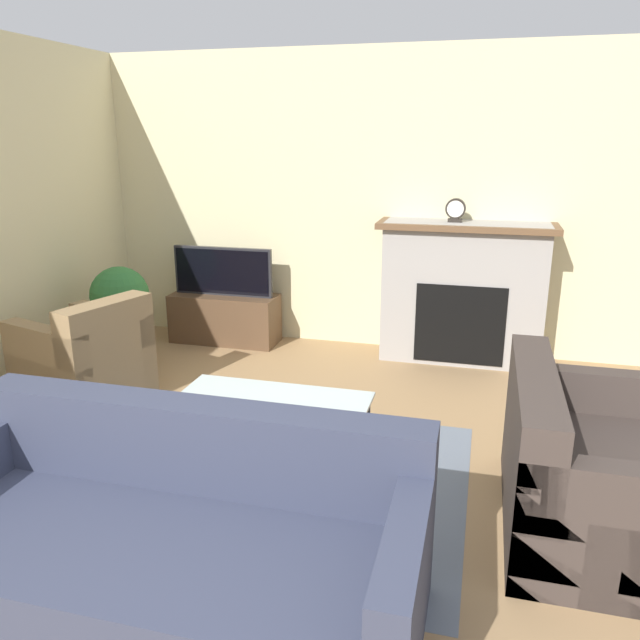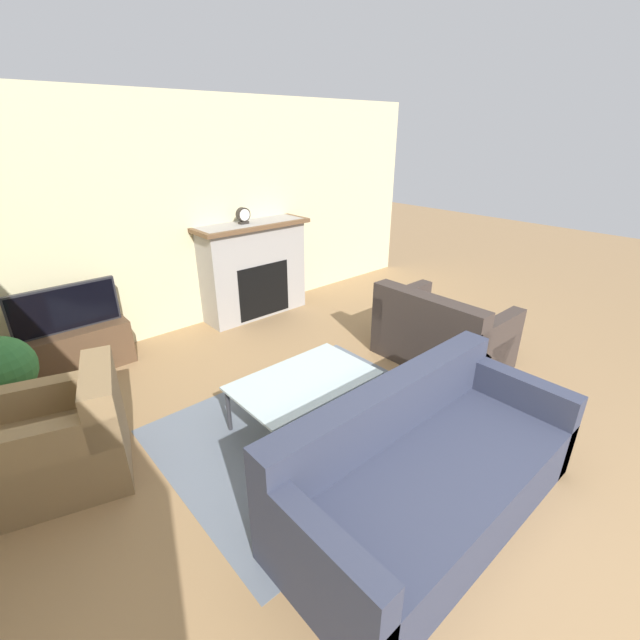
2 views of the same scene
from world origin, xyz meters
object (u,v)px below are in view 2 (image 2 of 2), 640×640
at_px(coffee_table, 304,383).
at_px(mantel_clock, 243,215).
at_px(couch_loveseat, 441,336).
at_px(couch_sectional, 424,473).
at_px(tv, 65,308).
at_px(potted_plant, 4,377).
at_px(armchair_by_window, 69,442).

xyz_separation_m(coffee_table, mantel_clock, (0.92, 2.27, 0.96)).
bearing_deg(coffee_table, couch_loveseat, -4.59).
bearing_deg(couch_sectional, mantel_clock, 75.20).
bearing_deg(tv, potted_plant, -130.37).
bearing_deg(potted_plant, couch_loveseat, -23.64).
xyz_separation_m(tv, potted_plant, (-0.64, -0.76, -0.17)).
bearing_deg(coffee_table, mantel_clock, 67.99).
height_order(couch_sectional, mantel_clock, mantel_clock).
bearing_deg(coffee_table, tv, 118.90).
height_order(couch_loveseat, potted_plant, potted_plant).
bearing_deg(armchair_by_window, coffee_table, 86.58).
bearing_deg(tv, armchair_by_window, -104.97).
bearing_deg(mantel_clock, couch_sectional, -104.80).
bearing_deg(mantel_clock, potted_plant, -163.50).
distance_m(armchair_by_window, mantel_clock, 3.23).
relative_size(couch_sectional, potted_plant, 2.45).
relative_size(armchair_by_window, coffee_table, 0.83).
xyz_separation_m(couch_sectional, couch_loveseat, (1.78, 1.08, 0.01)).
bearing_deg(couch_loveseat, coffee_table, 85.41).
height_order(potted_plant, mantel_clock, mantel_clock).
xyz_separation_m(couch_loveseat, coffee_table, (-1.77, 0.14, 0.09)).
relative_size(coffee_table, mantel_clock, 5.86).
bearing_deg(coffee_table, potted_plant, 142.14).
distance_m(tv, mantel_clock, 2.23).
bearing_deg(potted_plant, couch_sectional, -55.15).
height_order(couch_loveseat, armchair_by_window, same).
height_order(coffee_table, mantel_clock, mantel_clock).
height_order(couch_loveseat, coffee_table, couch_loveseat).
xyz_separation_m(couch_sectional, potted_plant, (-1.86, 2.67, 0.25)).
relative_size(tv, armchair_by_window, 1.00).
distance_m(coffee_table, potted_plant, 2.36).
bearing_deg(couch_sectional, tv, 109.49).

